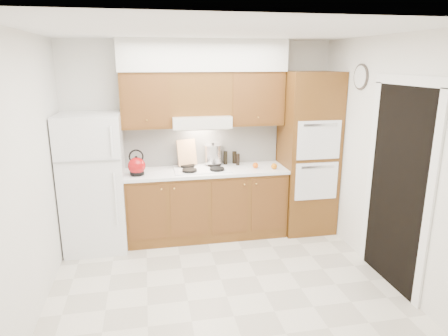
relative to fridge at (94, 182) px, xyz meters
name	(u,v)px	position (x,y,z in m)	size (l,w,h in m)	color
floor	(221,280)	(1.41, -1.14, -0.86)	(3.60, 3.60, 0.00)	beige
ceiling	(220,31)	(1.41, -1.14, 1.74)	(3.60, 3.60, 0.00)	white
wall_back	(201,139)	(1.41, 0.36, 0.44)	(3.60, 0.02, 2.60)	white
wall_left	(31,175)	(-0.40, -1.14, 0.44)	(0.02, 3.00, 2.60)	white
wall_right	(381,158)	(3.21, -1.14, 0.44)	(0.02, 3.00, 2.60)	white
fridge	(94,182)	(0.00, 0.00, 0.00)	(0.75, 0.72, 1.72)	white
base_cabinets	(206,204)	(1.43, 0.06, -0.41)	(2.11, 0.60, 0.90)	brown
countertop	(206,171)	(1.43, 0.05, 0.06)	(2.13, 0.62, 0.04)	white
backsplash	(203,144)	(1.43, 0.34, 0.36)	(2.11, 0.03, 0.56)	white
oven_cabinet	(308,153)	(2.85, 0.03, 0.24)	(0.70, 0.65, 2.20)	brown
upper_cab_left	(146,100)	(0.69, 0.19, 0.99)	(0.63, 0.33, 0.70)	brown
upper_cab_right	(255,98)	(2.12, 0.19, 0.99)	(0.73, 0.33, 0.70)	brown
range_hood	(201,121)	(1.38, 0.13, 0.71)	(0.75, 0.45, 0.15)	silver
upper_cab_over_hood	(200,93)	(1.38, 0.19, 1.06)	(0.75, 0.33, 0.55)	brown
soffit	(203,55)	(1.43, 0.18, 1.54)	(2.13, 0.36, 0.40)	silver
cooktop	(202,169)	(1.38, 0.07, 0.09)	(0.74, 0.50, 0.01)	white
doorway	(397,189)	(3.19, -1.49, 0.19)	(0.02, 0.90, 2.10)	black
wall_clock	(361,77)	(3.19, -0.59, 1.29)	(0.30, 0.30, 0.02)	#3F3833
kettle	(137,166)	(0.54, -0.05, 0.20)	(0.22, 0.22, 0.22)	#9B0B0D
cutting_board	(187,152)	(1.20, 0.24, 0.28)	(0.26, 0.02, 0.35)	tan
stock_pot	(213,154)	(1.56, 0.24, 0.24)	(0.24, 0.24, 0.25)	silver
condiment_a	(225,158)	(1.73, 0.23, 0.18)	(0.05, 0.05, 0.19)	black
condiment_b	(238,159)	(1.90, 0.20, 0.16)	(0.05, 0.05, 0.16)	black
condiment_c	(234,157)	(1.87, 0.31, 0.17)	(0.06, 0.06, 0.17)	black
orange_near	(274,166)	(2.32, -0.10, 0.12)	(0.08, 0.08, 0.08)	#D5680B
orange_far	(255,165)	(2.09, -0.01, 0.12)	(0.08, 0.08, 0.08)	orange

